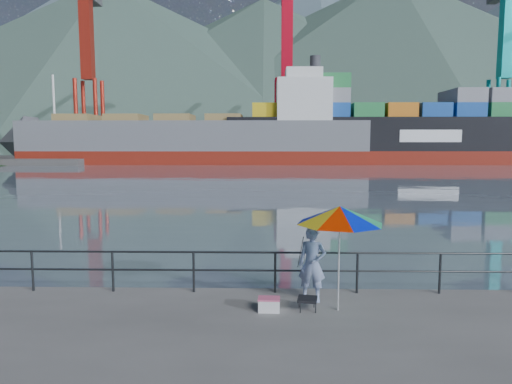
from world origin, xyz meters
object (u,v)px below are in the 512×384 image
fisherman (312,264)px  container_ship (429,129)px  bulk_carrier (207,139)px  cooler_bag (269,305)px  beach_umbrella (340,215)px

fisherman → container_ship: container_ship is taller
fisherman → bulk_carrier: bearing=109.8°
fisherman → cooler_bag: (-1.00, -0.67, -0.74)m
beach_umbrella → container_ship: size_ratio=0.03×
fisherman → container_ship: (27.48, 70.48, 4.91)m
beach_umbrella → container_ship: 76.09m
cooler_bag → bulk_carrier: bearing=100.7°
cooler_bag → fisherman: bearing=36.1°
fisherman → bulk_carrier: (-11.26, 69.04, 3.16)m
fisherman → cooler_bag: fisherman is taller
beach_umbrella → bulk_carrier: size_ratio=0.04×
bulk_carrier → fisherman: bearing=-80.7°
beach_umbrella → cooler_bag: beach_umbrella is taller
fisherman → bulk_carrier: bulk_carrier is taller
fisherman → container_ship: bearing=79.2°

